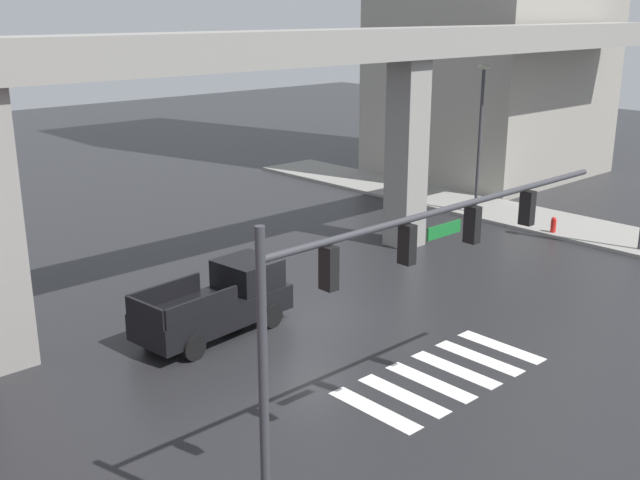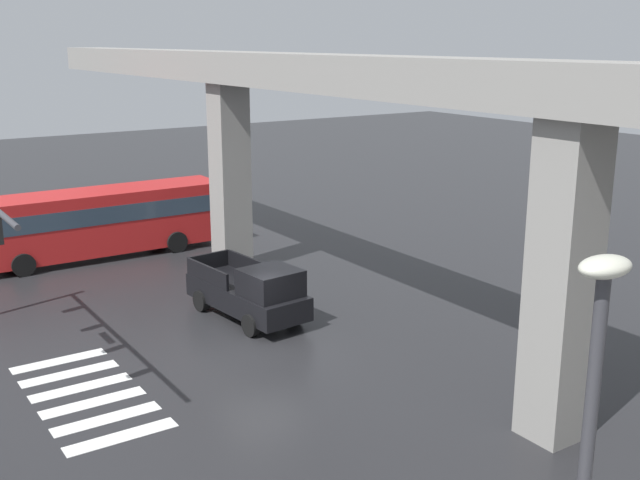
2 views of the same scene
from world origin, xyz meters
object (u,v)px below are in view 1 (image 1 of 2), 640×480
object	(u,v)px
street_lamp_mid_block	(481,122)
fire_hydrant	(553,226)
pickup_truck	(221,302)
traffic_signal_mast	(402,265)

from	to	relation	value
street_lamp_mid_block	fire_hydrant	xyz separation A→B (m)	(-0.40, -4.50, -4.13)
street_lamp_mid_block	pickup_truck	bearing A→B (deg)	-169.83
traffic_signal_mast	street_lamp_mid_block	world-z (taller)	street_lamp_mid_block
pickup_truck	traffic_signal_mast	world-z (taller)	traffic_signal_mast
pickup_truck	fire_hydrant	xyz separation A→B (m)	(17.08, -1.37, -0.56)
street_lamp_mid_block	traffic_signal_mast	bearing A→B (deg)	-148.28
pickup_truck	street_lamp_mid_block	distance (m)	18.12
traffic_signal_mast	street_lamp_mid_block	size ratio (longest dim) A/B	1.50
pickup_truck	fire_hydrant	size ratio (longest dim) A/B	6.19
pickup_truck	street_lamp_mid_block	size ratio (longest dim) A/B	0.73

